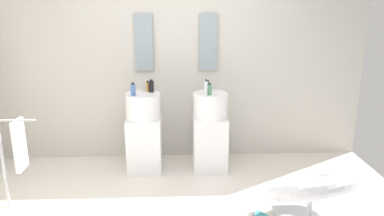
% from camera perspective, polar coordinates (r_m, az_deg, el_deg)
% --- Properties ---
extents(rear_partition, '(4.80, 0.10, 2.60)m').
position_cam_1_polar(rear_partition, '(4.67, -2.46, 7.79)').
color(rear_partition, beige).
rests_on(rear_partition, ground_plane).
extents(pedestal_sink_left, '(0.41, 0.41, 1.06)m').
position_cam_1_polar(pedestal_sink_left, '(4.41, -7.46, -3.77)').
color(pedestal_sink_left, white).
rests_on(pedestal_sink_left, ground_plane).
extents(pedestal_sink_right, '(0.41, 0.41, 1.06)m').
position_cam_1_polar(pedestal_sink_right, '(4.41, 2.83, -3.65)').
color(pedestal_sink_right, white).
rests_on(pedestal_sink_right, ground_plane).
extents(vanity_mirror_left, '(0.22, 0.03, 0.68)m').
position_cam_1_polar(vanity_mirror_left, '(4.60, -7.49, 10.00)').
color(vanity_mirror_left, '#8C9EA8').
extents(vanity_mirror_right, '(0.22, 0.03, 0.68)m').
position_cam_1_polar(vanity_mirror_right, '(4.60, 2.52, 10.12)').
color(vanity_mirror_right, '#8C9EA8').
extents(lounge_chair, '(1.02, 1.02, 0.65)m').
position_cam_1_polar(lounge_chair, '(3.52, 18.04, -12.10)').
color(lounge_chair, '#B7BABF').
rests_on(lounge_chair, ground_plane).
extents(towel_rack, '(0.37, 0.22, 0.95)m').
position_cam_1_polar(towel_rack, '(3.92, -25.59, -5.52)').
color(towel_rack, '#B7BABF').
rests_on(towel_rack, ground_plane).
extents(coffee_mug, '(0.07, 0.07, 0.09)m').
position_cam_1_polar(coffee_mug, '(3.61, 9.15, -16.03)').
color(coffee_mug, white).
rests_on(coffee_mug, area_rug).
extents(soap_bottle_black, '(0.06, 0.06, 0.15)m').
position_cam_1_polar(soap_bottle_black, '(4.33, -6.33, 3.36)').
color(soap_bottle_black, black).
rests_on(soap_bottle_black, pedestal_sink_left).
extents(soap_bottle_grey, '(0.05, 0.05, 0.13)m').
position_cam_1_polar(soap_bottle_grey, '(4.38, 2.51, 3.43)').
color(soap_bottle_grey, '#99999E').
rests_on(soap_bottle_grey, pedestal_sink_right).
extents(soap_bottle_amber, '(0.04, 0.04, 0.13)m').
position_cam_1_polar(soap_bottle_amber, '(4.36, -6.92, 3.30)').
color(soap_bottle_amber, '#C68C38').
rests_on(soap_bottle_amber, pedestal_sink_left).
extents(soap_bottle_clear, '(0.04, 0.04, 0.19)m').
position_cam_1_polar(soap_bottle_clear, '(4.14, 2.19, 3.12)').
color(soap_bottle_clear, silver).
rests_on(soap_bottle_clear, pedestal_sink_right).
extents(soap_bottle_blue, '(0.06, 0.06, 0.15)m').
position_cam_1_polar(soap_bottle_blue, '(4.19, -9.16, 2.84)').
color(soap_bottle_blue, '#4C72B7').
rests_on(soap_bottle_blue, pedestal_sink_left).
extents(soap_bottle_green, '(0.05, 0.05, 0.14)m').
position_cam_1_polar(soap_bottle_green, '(4.17, 2.73, 2.88)').
color(soap_bottle_green, '#59996B').
rests_on(soap_bottle_green, pedestal_sink_right).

